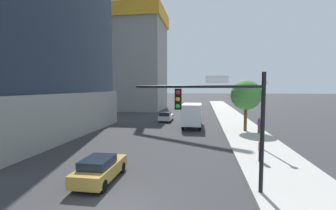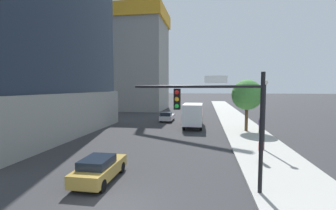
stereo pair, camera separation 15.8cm
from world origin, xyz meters
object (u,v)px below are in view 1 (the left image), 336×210
(street_tree, at_px, (246,95))
(pedestrian_purple_shirt, at_px, (259,125))
(street_lamp, at_px, (264,104))
(car_gold, at_px, (100,169))
(traffic_light_pole, at_px, (221,110))
(car_white, at_px, (166,117))
(box_truck, at_px, (192,114))
(construction_building, at_px, (134,55))
(pedestrian_red_shirt, at_px, (261,150))
(car_gray, at_px, (195,113))

(street_tree, distance_m, pedestrian_purple_shirt, 3.81)
(street_lamp, bearing_deg, car_gold, -143.23)
(traffic_light_pole, relative_size, car_white, 1.53)
(box_truck, bearing_deg, street_tree, -18.95)
(construction_building, height_order, car_white, construction_building)
(construction_building, relative_size, car_white, 7.77)
(car_gold, xyz_separation_m, pedestrian_red_shirt, (9.68, 4.53, 0.24))
(street_tree, distance_m, car_gold, 19.89)
(traffic_light_pole, bearing_deg, pedestrian_red_shirt, 57.86)
(traffic_light_pole, height_order, street_lamp, traffic_light_pole)
(car_white, height_order, pedestrian_purple_shirt, pedestrian_purple_shirt)
(traffic_light_pole, relative_size, pedestrian_purple_shirt, 3.61)
(construction_building, xyz_separation_m, pedestrian_purple_shirt, (22.67, -27.31, -11.86))
(street_tree, distance_m, pedestrian_red_shirt, 12.38)
(construction_building, xyz_separation_m, street_lamp, (21.38, -34.39, -8.99))
(street_tree, xyz_separation_m, car_gold, (-10.66, -16.38, -3.66))
(pedestrian_purple_shirt, bearing_deg, car_gray, 118.25)
(pedestrian_red_shirt, bearing_deg, construction_building, 118.37)
(street_lamp, bearing_deg, pedestrian_red_shirt, -105.66)
(construction_building, xyz_separation_m, car_gold, (10.74, -42.34, -12.19))
(pedestrian_red_shirt, bearing_deg, car_white, 116.84)
(car_white, relative_size, car_gold, 1.01)
(box_truck, bearing_deg, street_lamp, -59.18)
(car_white, distance_m, pedestrian_red_shirt, 21.43)
(traffic_light_pole, relative_size, street_tree, 1.05)
(car_gray, bearing_deg, box_truck, -90.00)
(car_white, bearing_deg, pedestrian_red_shirt, -63.16)
(street_lamp, xyz_separation_m, car_gray, (-6.33, 21.26, -3.24))
(construction_building, distance_m, car_gray, 23.42)
(street_tree, relative_size, box_truck, 0.88)
(traffic_light_pole, distance_m, street_lamp, 9.34)
(box_truck, distance_m, pedestrian_red_shirt, 15.06)
(car_white, bearing_deg, traffic_light_pole, -74.79)
(street_lamp, height_order, car_gray, street_lamp)
(street_lamp, height_order, car_gold, street_lamp)
(construction_building, distance_m, traffic_light_pole, 46.98)
(pedestrian_purple_shirt, bearing_deg, car_gold, -128.43)
(car_gray, relative_size, pedestrian_purple_shirt, 2.44)
(street_lamp, xyz_separation_m, pedestrian_purple_shirt, (1.29, 7.08, -2.88))
(car_gold, bearing_deg, car_white, 90.00)
(car_gray, height_order, pedestrian_red_shirt, pedestrian_red_shirt)
(traffic_light_pole, distance_m, car_gold, 7.41)
(traffic_light_pole, bearing_deg, car_gold, 176.09)
(car_white, bearing_deg, car_gold, -90.00)
(car_gold, bearing_deg, traffic_light_pole, -3.91)
(traffic_light_pole, bearing_deg, pedestrian_purple_shirt, 70.86)
(car_white, distance_m, car_gray, 7.03)
(street_lamp, height_order, box_truck, street_lamp)
(box_truck, relative_size, pedestrian_purple_shirt, 3.88)
(street_tree, height_order, pedestrian_red_shirt, street_tree)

